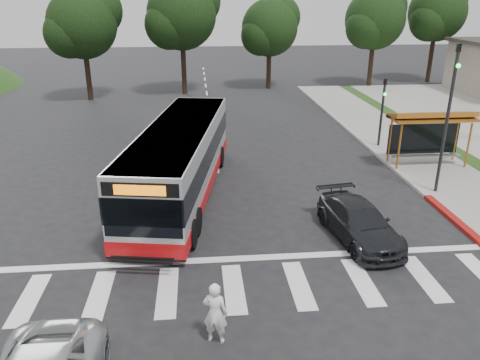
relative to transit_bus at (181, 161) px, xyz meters
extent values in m
plane|color=black|center=(1.72, -2.40, -1.57)|extent=(140.00, 140.00, 0.00)
cube|color=gray|center=(12.72, 5.60, -1.51)|extent=(4.00, 40.00, 0.12)
cube|color=#9E9991|center=(10.72, 5.60, -1.49)|extent=(0.30, 40.00, 0.15)
cube|color=maroon|center=(10.72, -4.40, -1.49)|extent=(0.32, 6.00, 0.15)
cube|color=silver|center=(1.72, -7.40, -1.56)|extent=(18.00, 2.60, 0.01)
cylinder|color=#A35F1B|center=(10.72, 2.00, -0.30)|extent=(0.10, 0.10, 2.30)
cylinder|color=#A35F1B|center=(14.32, 2.00, -0.30)|extent=(0.10, 0.10, 2.30)
cylinder|color=#A35F1B|center=(10.72, 3.20, -0.30)|extent=(0.10, 0.10, 2.30)
cylinder|color=#A35F1B|center=(14.32, 3.20, -0.30)|extent=(0.10, 0.10, 2.30)
cube|color=#A35F1B|center=(12.52, 2.60, 1.00)|extent=(4.20, 1.60, 0.12)
cube|color=#A35F1B|center=(12.52, 2.65, 1.15)|extent=(4.20, 1.32, 0.51)
cube|color=black|center=(12.52, 3.20, -0.25)|extent=(3.80, 0.06, 1.60)
cube|color=gray|center=(12.52, 2.60, -1.00)|extent=(3.60, 0.40, 0.08)
cylinder|color=black|center=(11.32, -0.90, 1.68)|extent=(0.14, 0.14, 6.50)
imported|color=black|center=(11.32, -0.90, 4.43)|extent=(0.16, 0.20, 1.00)
sphere|color=#19E533|center=(11.32, -1.08, 4.08)|extent=(0.18, 0.18, 0.18)
cylinder|color=black|center=(11.32, 6.10, 0.43)|extent=(0.14, 0.14, 4.00)
imported|color=black|center=(11.32, 6.10, 1.93)|extent=(0.16, 0.20, 1.00)
sphere|color=#19E533|center=(11.32, 5.92, 1.58)|extent=(0.18, 0.18, 0.18)
cylinder|color=black|center=(17.72, 25.60, 0.73)|extent=(0.44, 0.44, 4.40)
sphere|color=black|center=(17.72, 25.60, 4.73)|extent=(5.60, 5.60, 5.60)
sphere|color=black|center=(18.84, 26.44, 5.73)|extent=(4.20, 4.20, 4.20)
sphere|color=black|center=(16.74, 24.90, 4.03)|extent=(3.92, 3.92, 3.92)
cylinder|color=black|center=(24.72, 27.60, 0.85)|extent=(0.44, 0.44, 4.84)
sphere|color=black|center=(24.72, 27.60, 5.25)|extent=(5.60, 5.60, 5.60)
sphere|color=black|center=(25.84, 28.44, 6.35)|extent=(4.20, 4.20, 4.20)
sphere|color=black|center=(23.74, 26.90, 4.48)|extent=(3.92, 3.92, 3.92)
cylinder|color=black|center=(-0.28, 23.60, 0.85)|extent=(0.44, 0.44, 4.84)
sphere|color=black|center=(-0.28, 23.60, 5.25)|extent=(6.00, 6.00, 6.00)
sphere|color=black|center=(0.92, 24.50, 6.35)|extent=(4.50, 4.50, 4.50)
sphere|color=black|center=(-1.33, 22.85, 4.48)|extent=(4.20, 4.20, 4.20)
cylinder|color=black|center=(7.72, 25.60, 0.41)|extent=(0.44, 0.44, 3.96)
sphere|color=black|center=(7.72, 25.60, 4.01)|extent=(5.20, 5.20, 5.20)
sphere|color=black|center=(8.76, 26.38, 4.91)|extent=(3.90, 3.90, 3.90)
sphere|color=black|center=(6.81, 24.95, 3.38)|extent=(3.64, 3.64, 3.64)
cylinder|color=black|center=(-8.28, 21.60, 0.63)|extent=(0.44, 0.44, 4.40)
sphere|color=black|center=(-8.28, 21.60, 4.63)|extent=(5.60, 5.60, 5.60)
sphere|color=black|center=(-7.16, 22.44, 5.63)|extent=(4.20, 4.20, 4.20)
sphere|color=black|center=(-9.26, 20.90, 3.93)|extent=(3.92, 3.92, 3.92)
imported|color=white|center=(1.07, -9.67, -0.71)|extent=(0.72, 0.57, 1.72)
imported|color=black|center=(6.47, -4.68, -0.91)|extent=(2.47, 4.76, 1.32)
camera|label=1|loc=(0.79, -19.35, 6.66)|focal=35.00mm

